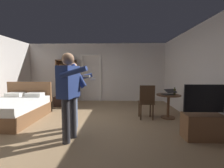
% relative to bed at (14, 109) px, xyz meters
% --- Properties ---
extents(ground_plane, '(7.10, 7.10, 0.00)m').
position_rel_bed_xyz_m(ground_plane, '(2.03, -0.45, -0.30)').
color(ground_plane, '#997A56').
extents(wall_back, '(6.37, 0.12, 2.61)m').
position_rel_bed_xyz_m(wall_back, '(2.03, 2.83, 1.00)').
color(wall_back, silver).
rests_on(wall_back, ground_plane).
extents(wall_right, '(0.12, 6.69, 2.61)m').
position_rel_bed_xyz_m(wall_right, '(5.16, -0.45, 1.00)').
color(wall_right, silver).
rests_on(wall_right, ground_plane).
extents(doorway_frame, '(0.93, 0.08, 2.13)m').
position_rel_bed_xyz_m(doorway_frame, '(1.78, 2.75, 0.92)').
color(doorway_frame, white).
rests_on(doorway_frame, ground_plane).
extents(bed, '(1.49, 1.90, 1.02)m').
position_rel_bed_xyz_m(bed, '(0.00, 0.00, 0.00)').
color(bed, brown).
rests_on(bed, ground_plane).
extents(bookshelf, '(0.87, 0.32, 1.87)m').
position_rel_bed_xyz_m(bookshelf, '(0.69, 2.60, 0.69)').
color(bookshelf, brown).
rests_on(bookshelf, ground_plane).
extents(tv_flatscreen, '(0.96, 0.40, 1.13)m').
position_rel_bed_xyz_m(tv_flatscreen, '(4.80, -1.10, 0.04)').
color(tv_flatscreen, brown).
rests_on(tv_flatscreen, ground_plane).
extents(side_table, '(0.69, 0.69, 0.70)m').
position_rel_bed_xyz_m(side_table, '(4.48, 0.29, 0.17)').
color(side_table, brown).
rests_on(side_table, ground_plane).
extents(laptop, '(0.41, 0.42, 0.17)m').
position_rel_bed_xyz_m(laptop, '(4.46, 0.25, 0.45)').
color(laptop, black).
rests_on(laptop, side_table).
extents(bottle_on_table, '(0.06, 0.06, 0.22)m').
position_rel_bed_xyz_m(bottle_on_table, '(4.62, 0.21, 0.49)').
color(bottle_on_table, '#3E401F').
rests_on(bottle_on_table, side_table).
extents(wooden_chair, '(0.42, 0.42, 0.99)m').
position_rel_bed_xyz_m(wooden_chair, '(3.81, 0.15, 0.24)').
color(wooden_chair, '#4C331E').
rests_on(wooden_chair, ground_plane).
extents(person_blue_shirt, '(0.68, 0.74, 1.75)m').
position_rel_bed_xyz_m(person_blue_shirt, '(2.03, -1.25, 0.72)').
color(person_blue_shirt, '#333338').
rests_on(person_blue_shirt, ground_plane).
extents(person_striped_shirt, '(0.71, 0.63, 1.58)m').
position_rel_bed_xyz_m(person_striped_shirt, '(1.95, -0.65, 0.61)').
color(person_striped_shirt, slate).
rests_on(person_striped_shirt, ground_plane).
extents(suitcase_dark, '(0.58, 0.36, 0.38)m').
position_rel_bed_xyz_m(suitcase_dark, '(0.80, 1.65, -0.11)').
color(suitcase_dark, black).
rests_on(suitcase_dark, ground_plane).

